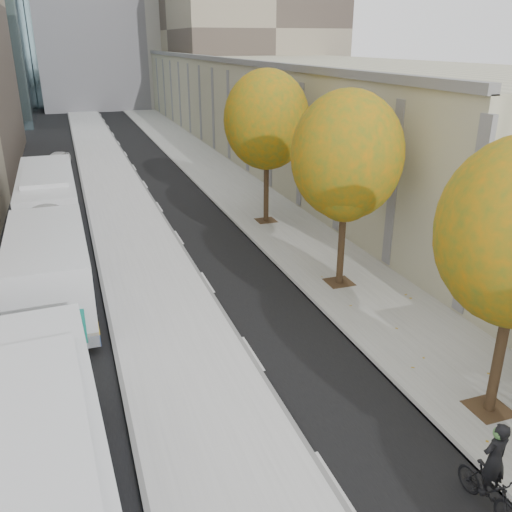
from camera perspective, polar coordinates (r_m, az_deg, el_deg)
name	(u,v)px	position (r m, az deg, el deg)	size (l,w,h in m)	color
bus_platform	(125,214)	(33.12, -13.67, 4.35)	(4.25, 150.00, 0.15)	#B5B5B5
sidewalk	(252,202)	(34.72, -0.41, 5.71)	(4.75, 150.00, 0.08)	gray
building_tan	(264,94)	(64.75, 0.89, 16.73)	(18.00, 92.00, 8.00)	#9A977A
building_far_block	(136,3)	(93.61, -12.57, 24.54)	(30.00, 18.00, 30.00)	gray
tree_d	(347,156)	(21.62, 9.55, 10.38)	(4.40, 4.40, 7.60)	#332716
tree_e	(267,120)	(29.69, 1.13, 14.11)	(4.60, 4.60, 7.92)	#332716
bus_far	(49,225)	(26.73, -20.95, 3.09)	(2.98, 18.98, 3.16)	silver
cyclist	(490,479)	(13.56, 23.45, -20.70)	(0.68, 1.81, 2.28)	black
distant_car	(57,160)	(47.70, -20.19, 9.51)	(1.42, 3.52, 1.20)	silver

